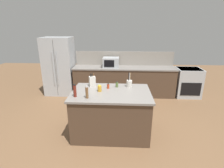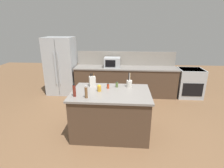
{
  "view_description": "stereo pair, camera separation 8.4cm",
  "coord_description": "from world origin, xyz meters",
  "px_view_note": "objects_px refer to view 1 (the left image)",
  "views": [
    {
      "loc": [
        0.19,
        -3.3,
        2.23
      ],
      "look_at": [
        0.0,
        0.35,
        0.99
      ],
      "focal_mm": 28.0,
      "sensor_mm": 36.0,
      "label": 1
    },
    {
      "loc": [
        0.28,
        -3.3,
        2.23
      ],
      "look_at": [
        0.0,
        0.35,
        0.99
      ],
      "focal_mm": 28.0,
      "sensor_mm": 36.0,
      "label": 2
    }
  ],
  "objects_px": {
    "microwave": "(111,62)",
    "vinegar_bottle": "(75,91)",
    "knife_block": "(92,81)",
    "spice_jar_oregano": "(117,85)",
    "refrigerator": "(59,66)",
    "honey_jar": "(100,88)",
    "range_oven": "(188,82)",
    "spice_jar_paprika": "(108,86)",
    "pepper_grinder": "(87,92)",
    "utensil_crock": "(129,83)"
  },
  "relations": [
    {
      "from": "range_oven",
      "to": "utensil_crock",
      "type": "bearing_deg",
      "value": -136.69
    },
    {
      "from": "spice_jar_oregano",
      "to": "vinegar_bottle",
      "type": "bearing_deg",
      "value": -143.18
    },
    {
      "from": "microwave",
      "to": "pepper_grinder",
      "type": "distance_m",
      "value": 2.56
    },
    {
      "from": "refrigerator",
      "to": "honey_jar",
      "type": "height_order",
      "value": "refrigerator"
    },
    {
      "from": "spice_jar_oregano",
      "to": "spice_jar_paprika",
      "type": "xyz_separation_m",
      "value": [
        -0.18,
        -0.1,
        -0.01
      ]
    },
    {
      "from": "utensil_crock",
      "to": "vinegar_bottle",
      "type": "distance_m",
      "value": 1.21
    },
    {
      "from": "refrigerator",
      "to": "spice_jar_paprika",
      "type": "distance_m",
      "value": 2.71
    },
    {
      "from": "range_oven",
      "to": "spice_jar_paprika",
      "type": "relative_size",
      "value": 8.36
    },
    {
      "from": "refrigerator",
      "to": "vinegar_bottle",
      "type": "height_order",
      "value": "refrigerator"
    },
    {
      "from": "honey_jar",
      "to": "pepper_grinder",
      "type": "distance_m",
      "value": 0.41
    },
    {
      "from": "pepper_grinder",
      "to": "spice_jar_paprika",
      "type": "bearing_deg",
      "value": 56.94
    },
    {
      "from": "knife_block",
      "to": "spice_jar_paprika",
      "type": "bearing_deg",
      "value": -43.85
    },
    {
      "from": "microwave",
      "to": "utensil_crock",
      "type": "distance_m",
      "value": 1.94
    },
    {
      "from": "pepper_grinder",
      "to": "honey_jar",
      "type": "bearing_deg",
      "value": 61.9
    },
    {
      "from": "refrigerator",
      "to": "range_oven",
      "type": "height_order",
      "value": "refrigerator"
    },
    {
      "from": "microwave",
      "to": "honey_jar",
      "type": "bearing_deg",
      "value": -92.72
    },
    {
      "from": "utensil_crock",
      "to": "refrigerator",
      "type": "bearing_deg",
      "value": 139.22
    },
    {
      "from": "microwave",
      "to": "vinegar_bottle",
      "type": "height_order",
      "value": "microwave"
    },
    {
      "from": "spice_jar_oregano",
      "to": "vinegar_bottle",
      "type": "relative_size",
      "value": 0.5
    },
    {
      "from": "refrigerator",
      "to": "knife_block",
      "type": "bearing_deg",
      "value": -53.6
    },
    {
      "from": "pepper_grinder",
      "to": "range_oven",
      "type": "bearing_deg",
      "value": 42.32
    },
    {
      "from": "vinegar_bottle",
      "to": "pepper_grinder",
      "type": "bearing_deg",
      "value": -13.39
    },
    {
      "from": "range_oven",
      "to": "vinegar_bottle",
      "type": "bearing_deg",
      "value": -140.65
    },
    {
      "from": "range_oven",
      "to": "pepper_grinder",
      "type": "relative_size",
      "value": 3.89
    },
    {
      "from": "spice_jar_paprika",
      "to": "range_oven",
      "type": "bearing_deg",
      "value": 39.35
    },
    {
      "from": "utensil_crock",
      "to": "vinegar_bottle",
      "type": "height_order",
      "value": "utensil_crock"
    },
    {
      "from": "refrigerator",
      "to": "spice_jar_oregano",
      "type": "xyz_separation_m",
      "value": [
        1.96,
        -1.95,
        0.06
      ]
    },
    {
      "from": "knife_block",
      "to": "spice_jar_oregano",
      "type": "xyz_separation_m",
      "value": [
        0.55,
        -0.04,
        -0.06
      ]
    },
    {
      "from": "microwave",
      "to": "knife_block",
      "type": "relative_size",
      "value": 1.74
    },
    {
      "from": "microwave",
      "to": "spice_jar_paprika",
      "type": "distance_m",
      "value": 2.0
    },
    {
      "from": "range_oven",
      "to": "refrigerator",
      "type": "bearing_deg",
      "value": 179.3
    },
    {
      "from": "knife_block",
      "to": "spice_jar_oregano",
      "type": "height_order",
      "value": "knife_block"
    },
    {
      "from": "microwave",
      "to": "spice_jar_oregano",
      "type": "bearing_deg",
      "value": -82.74
    },
    {
      "from": "utensil_crock",
      "to": "spice_jar_paprika",
      "type": "xyz_separation_m",
      "value": [
        -0.45,
        -0.13,
        -0.03
      ]
    },
    {
      "from": "honey_jar",
      "to": "spice_jar_oregano",
      "type": "height_order",
      "value": "honey_jar"
    },
    {
      "from": "refrigerator",
      "to": "pepper_grinder",
      "type": "distance_m",
      "value": 2.96
    },
    {
      "from": "honey_jar",
      "to": "knife_block",
      "type": "bearing_deg",
      "value": 121.98
    },
    {
      "from": "honey_jar",
      "to": "spice_jar_paprika",
      "type": "distance_m",
      "value": 0.25
    },
    {
      "from": "microwave",
      "to": "honey_jar",
      "type": "xyz_separation_m",
      "value": [
        -0.1,
        -2.18,
        -0.09
      ]
    },
    {
      "from": "range_oven",
      "to": "pepper_grinder",
      "type": "height_order",
      "value": "pepper_grinder"
    },
    {
      "from": "knife_block",
      "to": "spice_jar_oregano",
      "type": "bearing_deg",
      "value": -27.53
    },
    {
      "from": "range_oven",
      "to": "honey_jar",
      "type": "xyz_separation_m",
      "value": [
        -2.6,
        -2.18,
        0.54
      ]
    },
    {
      "from": "refrigerator",
      "to": "vinegar_bottle",
      "type": "bearing_deg",
      "value": -65.0
    },
    {
      "from": "range_oven",
      "to": "spice_jar_oregano",
      "type": "bearing_deg",
      "value": -139.82
    },
    {
      "from": "utensil_crock",
      "to": "pepper_grinder",
      "type": "bearing_deg",
      "value": -140.25
    },
    {
      "from": "spice_jar_oregano",
      "to": "pepper_grinder",
      "type": "bearing_deg",
      "value": -130.09
    },
    {
      "from": "refrigerator",
      "to": "utensil_crock",
      "type": "distance_m",
      "value": 2.94
    },
    {
      "from": "microwave",
      "to": "range_oven",
      "type": "bearing_deg",
      "value": -0.0
    },
    {
      "from": "microwave",
      "to": "pepper_grinder",
      "type": "xyz_separation_m",
      "value": [
        -0.29,
        -2.54,
        -0.04
      ]
    },
    {
      "from": "microwave",
      "to": "vinegar_bottle",
      "type": "relative_size",
      "value": 2.04
    }
  ]
}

